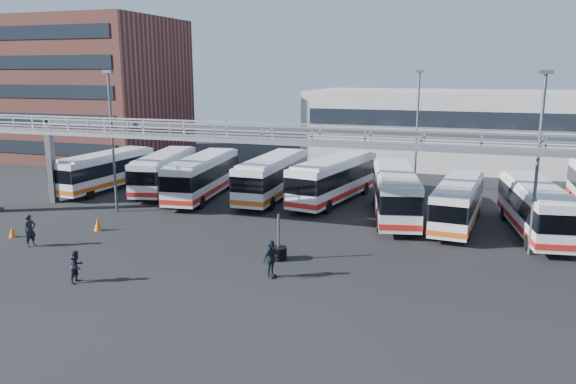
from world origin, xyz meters
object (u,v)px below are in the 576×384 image
(light_pole_mid, at_px, (538,154))
(bus_2, at_px, (203,175))
(pedestrian_b, at_px, (77,266))
(bus_1, at_px, (165,170))
(pedestrian_a, at_px, (30,230))
(bus_3, at_px, (272,176))
(tire_stack, at_px, (279,252))
(bus_5, at_px, (395,191))
(bus_4, at_px, (334,178))
(light_pole_back, at_px, (417,125))
(bus_6, at_px, (458,201))
(cone_right, at_px, (98,224))
(light_pole_left, at_px, (112,134))
(bus_0, at_px, (106,170))
(cone_left, at_px, (12,232))
(pedestrian_d, at_px, (271,259))
(bus_7, at_px, (535,207))

(light_pole_mid, distance_m, bus_2, 25.42)
(pedestrian_b, bearing_deg, bus_1, 20.76)
(bus_2, bearing_deg, pedestrian_a, -110.66)
(bus_2, relative_size, pedestrian_a, 5.89)
(bus_3, height_order, tire_stack, bus_3)
(bus_2, bearing_deg, pedestrian_b, -88.46)
(light_pole_mid, relative_size, bus_5, 0.87)
(bus_2, height_order, pedestrian_b, bus_2)
(bus_4, height_order, bus_5, bus_4)
(pedestrian_b, height_order, tire_stack, tire_stack)
(bus_1, bearing_deg, light_pole_back, 6.22)
(bus_6, height_order, cone_right, bus_6)
(light_pole_left, relative_size, cone_right, 12.69)
(bus_2, bearing_deg, bus_0, 173.00)
(pedestrian_a, distance_m, cone_left, 2.81)
(cone_left, relative_size, tire_stack, 0.26)
(bus_0, relative_size, pedestrian_d, 5.58)
(bus_3, relative_size, cone_right, 14.02)
(light_pole_mid, bearing_deg, cone_left, -167.71)
(bus_1, relative_size, tire_stack, 4.28)
(bus_2, xyz_separation_m, pedestrian_d, (11.49, -15.16, -0.92))
(light_pole_mid, distance_m, bus_4, 16.83)
(bus_0, distance_m, cone_right, 13.14)
(light_pole_back, distance_m, bus_1, 21.75)
(bus_7, bearing_deg, bus_1, 162.97)
(bus_2, relative_size, pedestrian_d, 5.92)
(pedestrian_b, bearing_deg, cone_right, 32.63)
(light_pole_back, xyz_separation_m, bus_1, (-20.38, -6.50, -3.93))
(bus_5, height_order, bus_7, bus_5)
(bus_6, bearing_deg, bus_2, 178.33)
(bus_7, xyz_separation_m, pedestrian_a, (-28.36, -12.07, -0.84))
(bus_5, bearing_deg, bus_7, -20.47)
(bus_1, bearing_deg, light_pole_left, -98.60)
(light_pole_left, xyz_separation_m, bus_2, (3.92, 6.16, -3.84))
(cone_left, xyz_separation_m, cone_right, (4.12, 2.95, 0.07))
(light_pole_back, relative_size, bus_6, 0.99)
(bus_4, relative_size, cone_right, 14.62)
(bus_2, relative_size, bus_7, 1.04)
(light_pole_back, height_order, bus_5, light_pole_back)
(pedestrian_b, bearing_deg, light_pole_back, -25.10)
(light_pole_back, height_order, bus_4, light_pole_back)
(bus_6, bearing_deg, light_pole_back, 115.79)
(pedestrian_d, xyz_separation_m, tire_stack, (-0.55, 2.70, -0.53))
(bus_1, bearing_deg, bus_6, -19.88)
(bus_1, height_order, tire_stack, bus_1)
(cone_left, bearing_deg, bus_3, 52.50)
(bus_0, bearing_deg, light_pole_back, 20.78)
(light_pole_back, height_order, bus_0, light_pole_back)
(bus_5, bearing_deg, light_pole_left, -178.47)
(bus_4, xyz_separation_m, cone_left, (-16.68, -15.73, -1.60))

